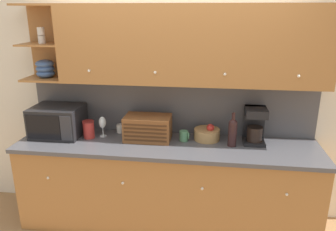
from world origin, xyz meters
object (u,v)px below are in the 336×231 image
at_px(wine_bottle, 233,131).
at_px(fruit_basket, 207,134).
at_px(mug_blue_second, 121,129).
at_px(bread_box, 148,128).
at_px(mug, 184,136).
at_px(coffee_maker, 255,125).
at_px(microwave, 58,121).
at_px(wine_glass, 102,123).
at_px(storage_canister, 89,129).

bearing_deg(wine_bottle, fruit_basket, 151.88).
relative_size(mug_blue_second, bread_box, 0.20).
xyz_separation_m(mug_blue_second, wine_bottle, (1.15, -0.20, 0.11)).
bearing_deg(mug_blue_second, mug, -11.49).
bearing_deg(mug_blue_second, coffee_maker, -3.17).
height_order(mug_blue_second, coffee_maker, coffee_maker).
distance_m(mug, fruit_basket, 0.23).
height_order(microwave, bread_box, microwave).
bearing_deg(wine_bottle, wine_glass, 176.74).
xyz_separation_m(fruit_basket, wine_bottle, (0.24, -0.13, 0.09)).
xyz_separation_m(wine_glass, wine_bottle, (1.30, -0.07, 0.01)).
xyz_separation_m(storage_canister, wine_bottle, (1.43, -0.02, 0.06)).
xyz_separation_m(microwave, wine_glass, (0.46, 0.03, -0.01)).
xyz_separation_m(mug_blue_second, coffee_maker, (1.37, -0.08, 0.14)).
bearing_deg(mug, wine_bottle, -7.81).
distance_m(storage_canister, fruit_basket, 1.19).
bearing_deg(microwave, storage_canister, -4.75).
xyz_separation_m(microwave, bread_box, (0.94, 0.00, -0.03)).
bearing_deg(bread_box, coffee_maker, 4.32).
height_order(microwave, mug_blue_second, microwave).
distance_m(wine_glass, fruit_basket, 1.07).
distance_m(mug, coffee_maker, 0.69).
distance_m(storage_canister, bread_box, 0.60).
relative_size(bread_box, mug, 4.44).
bearing_deg(fruit_basket, coffee_maker, -0.03).
xyz_separation_m(mug, coffee_maker, (0.68, 0.06, 0.13)).
bearing_deg(fruit_basket, mug, -164.15).
relative_size(microwave, mug_blue_second, 5.45).
bearing_deg(mug, storage_canister, -177.22).
bearing_deg(wine_bottle, bread_box, 176.63).
distance_m(storage_canister, wine_glass, 0.15).
bearing_deg(wine_glass, mug_blue_second, 40.67).
bearing_deg(microwave, wine_bottle, -1.46).
height_order(wine_glass, wine_bottle, wine_bottle).
relative_size(wine_glass, bread_box, 0.46).
relative_size(mug, fruit_basket, 0.40).
relative_size(wine_glass, wine_bottle, 0.64).
xyz_separation_m(mug_blue_second, fruit_basket, (0.91, -0.08, 0.02)).
relative_size(storage_canister, bread_box, 0.39).
bearing_deg(microwave, bread_box, 0.23).
distance_m(microwave, wine_glass, 0.47).
xyz_separation_m(microwave, fruit_basket, (1.53, 0.08, -0.09)).
height_order(mug_blue_second, mug, mug).
bearing_deg(wine_glass, bread_box, -3.07).
xyz_separation_m(fruit_basket, coffee_maker, (0.45, -0.00, 0.12)).
height_order(storage_canister, bread_box, bread_box).
distance_m(mug_blue_second, mug, 0.70).
bearing_deg(fruit_basket, bread_box, -172.33).
bearing_deg(mug_blue_second, bread_box, -25.41).
bearing_deg(bread_box, wine_glass, 176.93).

